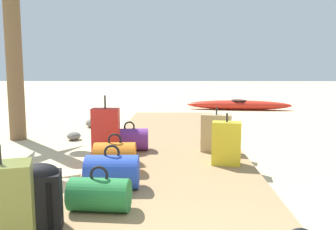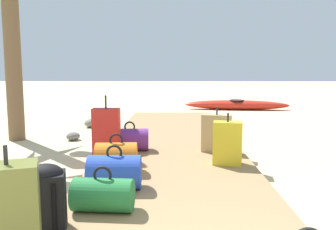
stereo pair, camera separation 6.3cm
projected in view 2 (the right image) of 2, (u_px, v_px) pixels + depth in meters
ground_plane at (173, 172)px, 4.41m from camera, size 60.00×60.00×0.00m
boardwalk at (173, 152)px, 5.28m from camera, size 2.09×8.84×0.08m
duffel_bag_orange at (116, 157)px, 4.10m from camera, size 0.50×0.39×0.47m
suitcase_tan at (216, 133)px, 5.11m from camera, size 0.46×0.29×0.67m
duffel_bag_blue at (115, 172)px, 3.54m from camera, size 0.55×0.36×0.46m
backpack_black at (45, 196)px, 2.61m from camera, size 0.34×0.30×0.52m
duffel_bag_green at (103, 195)px, 2.99m from camera, size 0.53×0.32×0.40m
duffel_bag_purple at (130, 139)px, 5.20m from camera, size 0.57×0.36×0.44m
suitcase_red at (106, 134)px, 4.71m from camera, size 0.36×0.19×0.87m
suitcase_olive at (10, 222)px, 2.01m from camera, size 0.39×0.33×0.80m
suitcase_yellow at (227, 143)px, 4.44m from camera, size 0.39×0.27×0.67m
kayak at (237, 105)px, 10.97m from camera, size 3.29×0.92×0.31m
rock_left_near at (92, 123)px, 7.73m from camera, size 0.41×0.44×0.19m
rock_left_far at (73, 136)px, 6.34m from camera, size 0.27×0.29×0.15m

